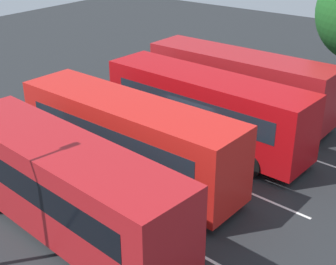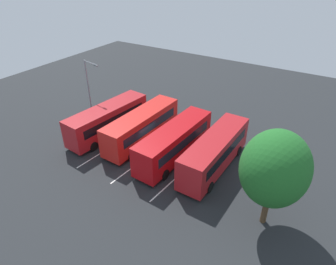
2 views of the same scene
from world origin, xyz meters
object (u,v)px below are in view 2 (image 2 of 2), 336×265
object	(u,v)px
pedestrian	(156,103)
street_lamp	(89,87)
bus_center_right	(142,126)
depot_tree	(275,168)
bus_center_left	(174,142)
bus_far_left	(215,151)
bus_far_right	(108,119)

from	to	relation	value
pedestrian	street_lamp	world-z (taller)	street_lamp
bus_center_right	depot_tree	world-z (taller)	depot_tree
bus_center_left	street_lamp	world-z (taller)	street_lamp
bus_far_left	street_lamp	distance (m)	16.43
bus_far_right	depot_tree	xyz separation A→B (m)	(-3.53, -18.13, 3.14)
bus_center_right	street_lamp	size ratio (longest dim) A/B	1.39
bus_center_right	bus_far_right	size ratio (longest dim) A/B	0.99
bus_center_right	pedestrian	xyz separation A→B (m)	(6.94, 2.87, -0.82)
pedestrian	depot_tree	xyz separation A→B (m)	(-11.20, -17.02, 3.96)
bus_center_left	depot_tree	bearing A→B (deg)	-106.47
bus_far_left	bus_center_left	distance (m)	3.98
street_lamp	depot_tree	size ratio (longest dim) A/B	0.94
bus_center_left	bus_center_right	bearing A→B (deg)	83.49
bus_center_left	bus_center_right	distance (m)	4.45
bus_center_left	street_lamp	xyz separation A→B (m)	(1.65, 12.29, 2.36)
bus_far_left	pedestrian	size ratio (longest dim) A/B	5.94
bus_far_right	street_lamp	distance (m)	4.86
bus_center_left	pedestrian	bearing A→B (deg)	46.56
bus_center_left	pedestrian	size ratio (longest dim) A/B	5.98
bus_center_right	bus_far_left	bearing A→B (deg)	-89.03
bus_center_left	bus_far_right	world-z (taller)	same
pedestrian	bus_far_right	bearing A→B (deg)	-4.64
bus_center_left	bus_far_right	distance (m)	8.36
bus_far_left	bus_center_left	world-z (taller)	same
bus_far_right	pedestrian	bearing A→B (deg)	-2.64
bus_far_left	pedestrian	xyz separation A→B (m)	(7.14, 11.19, -0.82)
street_lamp	bus_center_right	bearing A→B (deg)	2.78
bus_center_right	bus_far_right	world-z (taller)	same
bus_far_left	bus_center_right	size ratio (longest dim) A/B	1.00
pedestrian	depot_tree	world-z (taller)	depot_tree
bus_center_left	street_lamp	distance (m)	12.62
depot_tree	bus_center_right	bearing A→B (deg)	73.24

